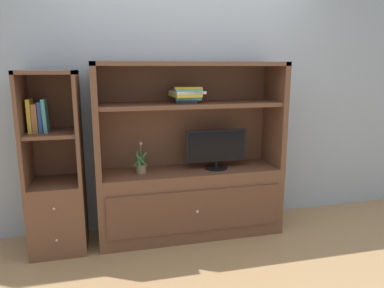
# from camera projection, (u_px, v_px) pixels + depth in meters

# --- Properties ---
(ground_plane) EXTENTS (8.00, 8.00, 0.00)m
(ground_plane) POSITION_uv_depth(u_px,v_px,m) (202.00, 253.00, 3.06)
(ground_plane) COLOR tan
(painted_rear_wall) EXTENTS (6.00, 0.10, 2.80)m
(painted_rear_wall) POSITION_uv_depth(u_px,v_px,m) (182.00, 83.00, 3.48)
(painted_rear_wall) COLOR #9EA8B2
(painted_rear_wall) RESTS_ON ground_plane
(media_console) EXTENTS (1.69, 0.48, 1.60)m
(media_console) POSITION_uv_depth(u_px,v_px,m) (191.00, 182.00, 3.34)
(media_console) COLOR brown
(media_console) RESTS_ON ground_plane
(tv_monitor) EXTENTS (0.57, 0.21, 0.36)m
(tv_monitor) POSITION_uv_depth(u_px,v_px,m) (216.00, 148.00, 3.29)
(tv_monitor) COLOR black
(tv_monitor) RESTS_ON media_console
(potted_plant) EXTENTS (0.13, 0.12, 0.31)m
(potted_plant) POSITION_uv_depth(u_px,v_px,m) (141.00, 167.00, 3.18)
(potted_plant) COLOR #8C7251
(potted_plant) RESTS_ON media_console
(magazine_stack) EXTENTS (0.29, 0.31, 0.14)m
(magazine_stack) POSITION_uv_depth(u_px,v_px,m) (186.00, 94.00, 3.15)
(magazine_stack) COLOR black
(magazine_stack) RESTS_ON media_console
(bookshelf_tall) EXTENTS (0.45, 0.48, 1.53)m
(bookshelf_tall) POSITION_uv_depth(u_px,v_px,m) (57.00, 191.00, 3.06)
(bookshelf_tall) COLOR brown
(bookshelf_tall) RESTS_ON ground_plane
(upright_book_row) EXTENTS (0.15, 0.17, 0.27)m
(upright_book_row) POSITION_uv_depth(u_px,v_px,m) (38.00, 117.00, 2.90)
(upright_book_row) COLOR gold
(upright_book_row) RESTS_ON bookshelf_tall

